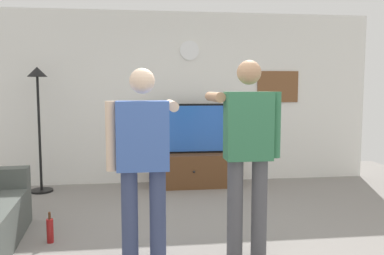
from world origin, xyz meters
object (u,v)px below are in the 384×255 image
television (191,128)px  framed_picture (278,87)px  person_standing_nearer_couch (248,147)px  floor_lamp (38,103)px  person_standing_nearer_lamp (143,155)px  beverage_bottle (50,230)px  tv_stand (192,170)px  wall_clock (189,50)px

television → framed_picture: bearing=9.7°
framed_picture → person_standing_nearer_couch: bearing=-113.8°
television → person_standing_nearer_couch: (0.17, -2.66, 0.10)m
floor_lamp → person_standing_nearer_lamp: (1.49, -2.56, -0.34)m
beverage_bottle → floor_lamp: bearing=106.0°
television → tv_stand: bearing=-90.0°
wall_clock → framed_picture: wall_clock is taller
tv_stand → television: bearing=90.0°
wall_clock → television: bearing=-90.0°
person_standing_nearer_lamp → tv_stand: bearing=74.4°
floor_lamp → wall_clock: bearing=9.6°
television → person_standing_nearer_couch: person_standing_nearer_couch is taller
wall_clock → person_standing_nearer_lamp: (-0.74, -2.94, -1.15)m
person_standing_nearer_lamp → beverage_bottle: size_ratio=5.45×
wall_clock → person_standing_nearer_couch: size_ratio=0.17×
tv_stand → beverage_bottle: (-1.65, -2.07, -0.13)m
tv_stand → wall_clock: size_ratio=4.00×
framed_picture → person_standing_nearer_couch: 3.22m
television → wall_clock: bearing=90.0°
wall_clock → floor_lamp: wall_clock is taller
tv_stand → framed_picture: framed_picture is taller
tv_stand → person_standing_nearer_couch: person_standing_nearer_couch is taller
person_standing_nearer_lamp → person_standing_nearer_couch: 0.91m
tv_stand → person_standing_nearer_lamp: bearing=-105.6°
floor_lamp → beverage_bottle: 2.38m
framed_picture → beverage_bottle: 4.15m
television → framed_picture: (1.45, 0.25, 0.64)m
framed_picture → wall_clock: bearing=-179.8°
beverage_bottle → television: bearing=52.0°
person_standing_nearer_lamp → beverage_bottle: 1.36m
person_standing_nearer_couch → beverage_bottle: size_ratio=5.69×
framed_picture → person_standing_nearer_lamp: size_ratio=0.41×
wall_clock → beverage_bottle: 3.49m
framed_picture → television: bearing=-170.3°
framed_picture → person_standing_nearer_lamp: bearing=-126.7°
wall_clock → person_standing_nearer_couch: bearing=-86.6°
wall_clock → person_standing_nearer_lamp: size_ratio=0.18×
television → floor_lamp: size_ratio=0.72×
wall_clock → beverage_bottle: (-1.65, -2.36, -1.97)m
tv_stand → floor_lamp: size_ratio=0.67×
floor_lamp → person_standing_nearer_lamp: floor_lamp is taller
television → person_standing_nearer_lamp: 2.79m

